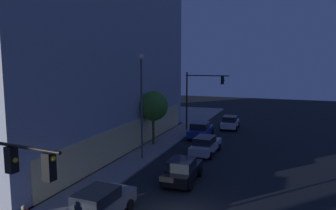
# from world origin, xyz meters

# --- Properties ---
(modern_building) EXTENTS (28.56, 25.81, 22.02)m
(modern_building) POSITION_xyz_m (10.96, 20.87, 10.94)
(modern_building) COLOR #4C4C51
(modern_building) RESTS_ON ground
(traffic_light_far_corner) EXTENTS (0.32, 5.02, 6.85)m
(traffic_light_far_corner) POSITION_xyz_m (21.22, 4.70, 4.77)
(traffic_light_far_corner) COLOR black
(traffic_light_far_corner) RESTS_ON sidewalk_corner
(street_lamp_sidewalk) EXTENTS (0.44, 0.44, 8.69)m
(street_lamp_sidewalk) POSITION_xyz_m (8.84, 6.30, 5.54)
(street_lamp_sidewalk) COLOR #4C4C4C
(street_lamp_sidewalk) RESTS_ON sidewalk_corner
(sidewalk_tree) EXTENTS (2.90, 2.90, 5.23)m
(sidewalk_tree) POSITION_xyz_m (13.51, 7.25, 3.92)
(sidewalk_tree) COLOR #47431E
(sidewalk_tree) RESTS_ON sidewalk_corner
(car_grey) EXTENTS (4.64, 2.19, 1.71)m
(car_grey) POSITION_xyz_m (-1.51, 3.91, 0.87)
(car_grey) COLOR slate
(car_grey) RESTS_ON ground
(car_black) EXTENTS (4.42, 2.14, 1.67)m
(car_black) POSITION_xyz_m (5.13, 1.54, 0.84)
(car_black) COLOR black
(car_black) RESTS_ON ground
(car_silver) EXTENTS (4.86, 2.11, 1.63)m
(car_silver) POSITION_xyz_m (12.38, 1.70, 0.82)
(car_silver) COLOR #B7BABF
(car_silver) RESTS_ON ground
(car_blue) EXTENTS (4.76, 2.22, 1.72)m
(car_blue) POSITION_xyz_m (18.36, 3.72, 0.87)
(car_blue) COLOR navy
(car_blue) RESTS_ON ground
(car_white) EXTENTS (4.10, 2.12, 1.63)m
(car_white) POSITION_xyz_m (24.05, 1.50, 0.82)
(car_white) COLOR silver
(car_white) RESTS_ON ground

